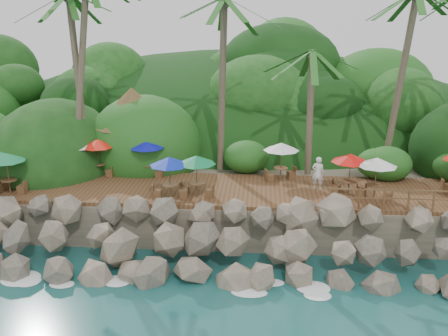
{
  "coord_description": "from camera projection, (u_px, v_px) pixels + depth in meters",
  "views": [
    {
      "loc": [
        1.84,
        -17.94,
        10.72
      ],
      "look_at": [
        0.0,
        6.0,
        3.4
      ],
      "focal_mm": 39.7,
      "sensor_mm": 36.0,
      "label": 1
    }
  ],
  "objects": [
    {
      "name": "foam_line",
      "position": [
        214.0,
        285.0,
        20.65
      ],
      "size": [
        25.2,
        0.8,
        0.06
      ],
      "color": "white",
      "rests_on": "ground"
    },
    {
      "name": "railing",
      "position": [
        421.0,
        198.0,
        22.34
      ],
      "size": [
        8.3,
        0.1,
        1.0
      ],
      "color": "brown",
      "rests_on": "terrace"
    },
    {
      "name": "terrace",
      "position": [
        224.0,
        190.0,
        25.45
      ],
      "size": [
        26.0,
        5.0,
        0.2
      ],
      "primitive_type": "cube",
      "color": "brown",
      "rests_on": "land_base"
    },
    {
      "name": "jungle_hill",
      "position": [
        239.0,
        147.0,
        42.79
      ],
      "size": [
        44.8,
        28.0,
        15.4
      ],
      "primitive_type": "ellipsoid",
      "color": "#143811",
      "rests_on": "ground"
    },
    {
      "name": "jungle_foliage",
      "position": [
        234.0,
        177.0,
        34.68
      ],
      "size": [
        44.0,
        16.0,
        12.0
      ],
      "primitive_type": null,
      "color": "#143811",
      "rests_on": "ground"
    },
    {
      "name": "land_base",
      "position": [
        235.0,
        159.0,
        35.33
      ],
      "size": [
        32.0,
        25.2,
        2.1
      ],
      "primitive_type": "cube",
      "color": "gray",
      "rests_on": "ground"
    },
    {
      "name": "dining_clusters",
      "position": [
        215.0,
        156.0,
        24.87
      ],
      "size": [
        25.52,
        5.12,
        2.08
      ],
      "color": "brown",
      "rests_on": "terrace"
    },
    {
      "name": "palapa",
      "position": [
        132.0,
        107.0,
        28.56
      ],
      "size": [
        4.71,
        4.71,
        4.6
      ],
      "color": "brown",
      "rests_on": "ground"
    },
    {
      "name": "waiter",
      "position": [
        318.0,
        173.0,
        25.0
      ],
      "size": [
        0.72,
        0.57,
        1.74
      ],
      "primitive_type": "imported",
      "rotation": [
        0.0,
        0.0,
        2.86
      ],
      "color": "silver",
      "rests_on": "terrace"
    },
    {
      "name": "seawall",
      "position": [
        217.0,
        243.0,
        21.94
      ],
      "size": [
        29.0,
        4.0,
        2.3
      ],
      "primitive_type": null,
      "color": "gray",
      "rests_on": "ground"
    },
    {
      "name": "palms",
      "position": [
        258.0,
        0.0,
        25.37
      ],
      "size": [
        26.47,
        6.47,
        11.89
      ],
      "color": "brown",
      "rests_on": "ground"
    },
    {
      "name": "ground",
      "position": [
        213.0,
        289.0,
        20.37
      ],
      "size": [
        140.0,
        140.0,
        0.0
      ],
      "primitive_type": "plane",
      "color": "#19514F",
      "rests_on": "ground"
    }
  ]
}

